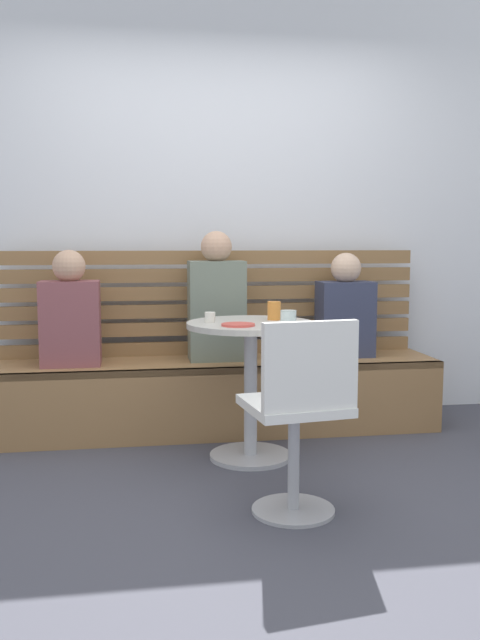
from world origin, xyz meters
TOP-DOWN VIEW (x-y plane):
  - ground at (0.00, 0.00)m, footprint 8.00×8.00m
  - back_wall at (0.00, 1.64)m, footprint 5.20×0.10m
  - booth_bench at (0.00, 1.20)m, footprint 2.70×0.52m
  - booth_backrest at (0.00, 1.44)m, footprint 2.65×0.04m
  - cafe_table at (0.11, 0.64)m, footprint 0.68×0.68m
  - white_chair at (0.17, -0.17)m, footprint 0.45×0.45m
  - person_adult at (0.00, 1.23)m, footprint 0.34×0.22m
  - person_child_left at (-0.87, 1.18)m, footprint 0.34×0.22m
  - person_child_middle at (0.82, 1.24)m, footprint 0.34×0.22m
  - cup_espresso_small at (-0.11, 0.66)m, footprint 0.06×0.06m
  - cup_glass_short at (0.27, 0.45)m, footprint 0.08×0.08m
  - cup_tumbler_orange at (0.25, 0.72)m, footprint 0.07×0.07m
  - plate_small at (0.02, 0.49)m, footprint 0.17×0.17m

SIDE VIEW (x-z plane):
  - ground at x=0.00m, z-range 0.00..0.00m
  - booth_bench at x=0.00m, z-range 0.00..0.44m
  - white_chair at x=0.17m, z-range 0.04..0.89m
  - cafe_table at x=0.11m, z-range 0.15..0.89m
  - person_child_middle at x=0.82m, z-range 0.40..1.06m
  - person_child_left at x=-0.87m, z-range 0.40..1.08m
  - plate_small at x=0.02m, z-range 0.74..0.75m
  - cup_espresso_small at x=-0.11m, z-range 0.74..0.79m
  - booth_backrest at x=0.00m, z-range 0.44..1.11m
  - cup_glass_short at x=0.27m, z-range 0.74..0.82m
  - cup_tumbler_orange at x=0.25m, z-range 0.74..0.84m
  - person_adult at x=0.00m, z-range 0.40..1.19m
  - back_wall at x=0.00m, z-range 0.00..2.90m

